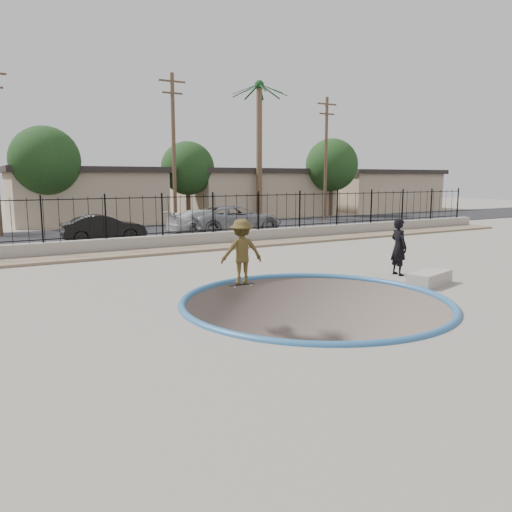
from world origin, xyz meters
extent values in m
cube|color=gray|center=(0.00, 12.00, -1.10)|extent=(120.00, 120.00, 2.20)
torus|color=#2E6296|center=(0.00, -1.00, 0.00)|extent=(7.04, 7.04, 0.20)
cube|color=#927C60|center=(0.00, 9.20, 0.06)|extent=(42.00, 1.60, 0.11)
cube|color=gray|center=(0.00, 10.30, 0.30)|extent=(42.00, 0.45, 0.60)
cube|color=black|center=(0.00, 10.30, 0.72)|extent=(40.00, 0.04, 0.03)
cube|color=black|center=(0.00, 10.30, 2.30)|extent=(40.00, 0.04, 0.04)
cube|color=black|center=(0.00, 17.00, 0.02)|extent=(90.00, 8.00, 0.04)
cube|color=tan|center=(0.00, 26.50, 1.75)|extent=(10.00, 8.00, 3.50)
cube|color=#2A2522|center=(0.00, 26.50, 3.70)|extent=(10.60, 8.60, 0.40)
cube|color=tan|center=(14.00, 26.50, 1.75)|extent=(12.00, 8.00, 3.50)
cube|color=#2A2522|center=(14.00, 26.50, 3.70)|extent=(12.60, 8.60, 0.40)
cube|color=tan|center=(28.00, 26.50, 1.75)|extent=(11.00, 8.00, 3.50)
cube|color=#2A2522|center=(28.00, 26.50, 3.70)|extent=(11.60, 8.60, 0.40)
cylinder|color=brown|center=(12.00, 22.00, 5.00)|extent=(0.44, 0.44, 10.00)
sphere|color=#153E1A|center=(12.00, 22.00, 9.95)|extent=(0.70, 0.70, 0.70)
cylinder|color=#473323|center=(4.00, 19.00, 4.75)|extent=(0.24, 0.24, 9.50)
cube|color=#473323|center=(4.00, 19.00, 9.00)|extent=(1.70, 0.10, 0.10)
cube|color=#473323|center=(4.00, 19.00, 8.30)|extent=(1.30, 0.10, 0.10)
cylinder|color=#473323|center=(16.00, 19.00, 4.50)|extent=(0.24, 0.24, 9.00)
cube|color=#473323|center=(16.00, 19.00, 8.50)|extent=(1.70, 0.10, 0.10)
cube|color=#473323|center=(16.00, 19.00, 7.80)|extent=(1.30, 0.10, 0.10)
cylinder|color=#473323|center=(-3.00, 23.00, 1.50)|extent=(0.34, 0.34, 3.00)
sphere|color=#143311|center=(-3.00, 23.00, 4.20)|extent=(4.32, 4.32, 4.32)
cylinder|color=#473323|center=(7.00, 24.00, 1.38)|extent=(0.34, 0.34, 2.75)
sphere|color=#143311|center=(7.00, 24.00, 3.85)|extent=(3.96, 3.96, 3.96)
cylinder|color=#473323|center=(19.00, 22.00, 1.50)|extent=(0.34, 0.34, 3.00)
sphere|color=#143311|center=(19.00, 22.00, 4.20)|extent=(4.32, 4.32, 4.32)
imported|color=brown|center=(-0.74, 1.60, 0.95)|extent=(1.35, 0.97, 1.89)
cube|color=black|center=(-0.74, 1.60, 0.06)|extent=(0.79, 0.22, 0.02)
cylinder|color=silver|center=(-1.01, 1.54, 0.03)|extent=(0.05, 0.03, 0.05)
cylinder|color=silver|center=(-1.00, 1.68, 0.03)|extent=(0.05, 0.03, 0.05)
cylinder|color=silver|center=(-0.48, 1.52, 0.03)|extent=(0.05, 0.03, 0.05)
cylinder|color=silver|center=(-0.47, 1.66, 0.03)|extent=(0.05, 0.03, 0.05)
imported|color=black|center=(4.52, 0.52, 0.93)|extent=(0.53, 0.73, 1.87)
cube|color=#9F978D|center=(4.19, -1.06, 0.20)|extent=(1.73, 1.09, 0.40)
imported|color=black|center=(-1.70, 14.05, 0.69)|extent=(4.03, 1.54, 1.31)
imported|color=silver|center=(4.27, 15.00, 0.70)|extent=(4.70, 2.19, 1.33)
imported|color=gray|center=(5.84, 14.34, 0.80)|extent=(5.59, 2.68, 1.54)
camera|label=1|loc=(-7.65, -11.01, 3.17)|focal=35.00mm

